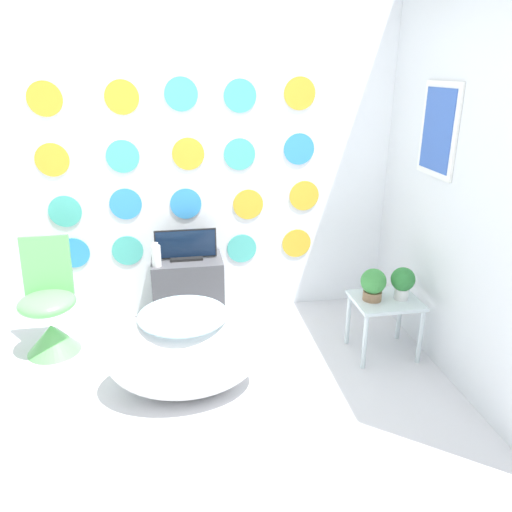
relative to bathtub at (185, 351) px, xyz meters
name	(u,v)px	position (x,y,z in m)	size (l,w,h in m)	color
ground_plane	(207,453)	(0.08, -0.59, -0.28)	(12.00, 12.00, 0.00)	silver
wall_back_dotted	(184,156)	(0.08, 1.11, 1.02)	(4.26, 0.05, 2.60)	white
wall_right	(444,170)	(1.73, 0.25, 1.03)	(0.06, 2.69, 2.60)	silver
bathtub	(185,351)	(0.00, 0.00, 0.00)	(0.97, 0.66, 0.55)	white
chair	(50,318)	(-0.93, 0.63, -0.02)	(0.39, 0.39, 0.83)	#66C166
tv_cabinet	(188,291)	(0.06, 0.88, 0.00)	(0.54, 0.36, 0.55)	#4C4C51
tv	(186,246)	(0.06, 0.88, 0.38)	(0.47, 0.12, 0.23)	black
vase	(156,256)	(-0.16, 0.76, 0.36)	(0.07, 0.07, 0.18)	white
side_table	(385,308)	(1.40, 0.21, 0.08)	(0.45, 0.38, 0.43)	silver
potted_plant_left	(373,284)	(1.30, 0.21, 0.27)	(0.17, 0.17, 0.23)	#8C6B4C
potted_plant_right	(403,281)	(1.50, 0.19, 0.28)	(0.16, 0.16, 0.23)	white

